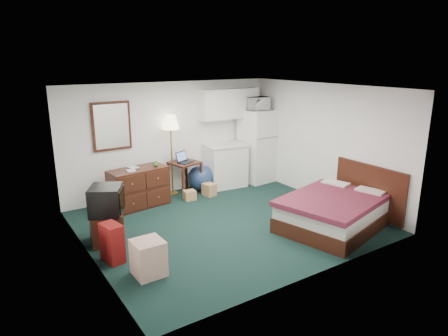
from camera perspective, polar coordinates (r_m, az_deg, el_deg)
floor at (r=7.59m, az=0.28°, el=-7.81°), size 5.00×4.50×0.01m
ceiling at (r=6.99m, az=0.31°, el=11.37°), size 5.00×4.50×0.01m
walls at (r=7.19m, az=0.29°, el=1.38°), size 5.01×4.51×2.50m
mirror at (r=8.53m, az=-15.78°, el=5.78°), size 0.80×0.06×1.00m
upper_cabinets at (r=9.56m, az=0.72°, el=9.17°), size 1.50×0.35×0.70m
headboard at (r=8.15m, az=20.00°, el=-2.98°), size 0.06×1.56×1.00m
dresser at (r=8.45m, az=-12.07°, el=-2.75°), size 1.26×0.70×0.82m
floor_lamp at (r=8.96m, az=-7.49°, el=1.80°), size 0.41×0.41×1.80m
desk at (r=9.11m, az=-5.62°, el=-1.38°), size 0.70×0.70×0.74m
exercise_ball at (r=9.30m, az=-3.30°, el=-1.40°), size 0.73×0.73×0.61m
kitchen_counter at (r=9.58m, az=0.12°, el=0.32°), size 0.97×0.77×0.99m
fridge at (r=9.93m, az=4.76°, el=3.17°), size 0.80×0.80×1.78m
bed at (r=7.51m, az=15.25°, el=-6.22°), size 2.14×1.84×0.59m
tv_stand at (r=7.04m, az=-16.47°, el=-8.18°), size 0.60×0.64×0.51m
suitcase at (r=6.36m, az=-15.69°, el=-10.26°), size 0.30×0.41×0.61m
retail_box at (r=5.90m, az=-10.74°, el=-12.49°), size 0.42×0.42×0.52m
file_bin at (r=8.44m, az=-11.95°, el=-4.72°), size 0.45×0.37×0.27m
cardboard_box_a at (r=8.76m, az=-4.95°, el=-3.88°), size 0.27×0.23×0.21m
cardboard_box_b at (r=9.00m, az=-2.13°, el=-3.09°), size 0.27×0.31×0.27m
laptop at (r=8.92m, az=-5.49°, el=1.51°), size 0.42×0.39×0.23m
crt_tv at (r=6.84m, az=-16.50°, el=-4.44°), size 0.71×0.73×0.47m
microwave at (r=9.75m, az=4.71°, el=9.40°), size 0.62×0.42×0.38m
book_a at (r=8.14m, az=-13.73°, el=0.23°), size 0.16×0.03×0.21m
book_b at (r=8.32m, az=-13.37°, el=0.67°), size 0.18×0.06×0.24m
mug at (r=8.43m, az=-9.74°, el=0.66°), size 0.14×0.13×0.12m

